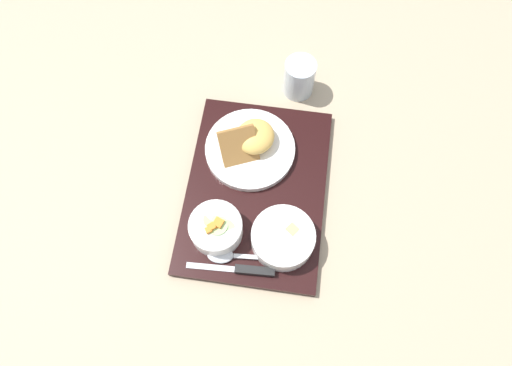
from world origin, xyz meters
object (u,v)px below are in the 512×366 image
(bowl_soup, at_px, (283,237))
(bowl_salad, at_px, (216,228))
(knife, at_px, (248,270))
(spoon, at_px, (231,256))
(glass_water, at_px, (299,79))
(plate_main, at_px, (251,145))

(bowl_soup, bearing_deg, bowl_salad, 94.91)
(knife, relative_size, spoon, 1.14)
(knife, distance_m, spoon, 0.05)
(bowl_salad, height_order, glass_water, glass_water)
(glass_water, bearing_deg, bowl_soup, -173.88)
(plate_main, distance_m, spoon, 0.25)
(bowl_salad, distance_m, knife, 0.11)
(bowl_soup, bearing_deg, spoon, 119.97)
(spoon, bearing_deg, plate_main, -95.34)
(spoon, height_order, glass_water, glass_water)
(bowl_salad, xyz_separation_m, knife, (-0.07, -0.08, -0.02))
(spoon, bearing_deg, bowl_soup, -159.15)
(bowl_soup, distance_m, knife, 0.10)
(plate_main, distance_m, knife, 0.28)
(knife, height_order, spoon, knife)
(knife, bearing_deg, bowl_salad, -45.70)
(glass_water, bearing_deg, spoon, 172.92)
(spoon, distance_m, glass_water, 0.45)
(bowl_salad, distance_m, bowl_soup, 0.14)
(plate_main, relative_size, spoon, 1.28)
(bowl_soup, height_order, plate_main, plate_main)
(bowl_salad, height_order, plate_main, plate_main)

